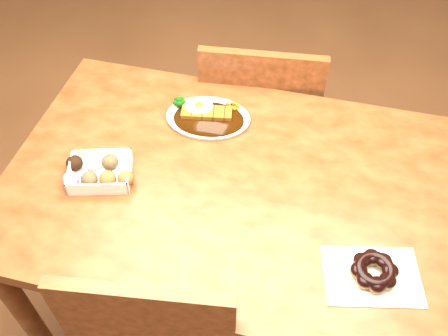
% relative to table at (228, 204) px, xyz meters
% --- Properties ---
extents(ground, '(6.00, 6.00, 0.00)m').
position_rel_table_xyz_m(ground, '(0.00, 0.00, -0.65)').
color(ground, brown).
rests_on(ground, ground).
extents(table, '(1.20, 0.80, 0.75)m').
position_rel_table_xyz_m(table, '(0.00, 0.00, 0.00)').
color(table, '#44220D').
rests_on(table, ground).
extents(chair_far, '(0.46, 0.46, 0.87)m').
position_rel_table_xyz_m(chair_far, '(-0.01, 0.54, -0.17)').
color(chair_far, '#44220D').
rests_on(chair_far, ground).
extents(katsu_curry_plate, '(0.26, 0.20, 0.05)m').
position_rel_table_xyz_m(katsu_curry_plate, '(-0.12, 0.22, 0.11)').
color(katsu_curry_plate, white).
rests_on(katsu_curry_plate, table).
extents(donut_box, '(0.20, 0.16, 0.05)m').
position_rel_table_xyz_m(donut_box, '(-0.34, -0.07, 0.12)').
color(donut_box, white).
rests_on(donut_box, table).
extents(pon_de_ring, '(0.25, 0.20, 0.04)m').
position_rel_table_xyz_m(pon_de_ring, '(0.39, -0.19, 0.12)').
color(pon_de_ring, silver).
rests_on(pon_de_ring, table).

